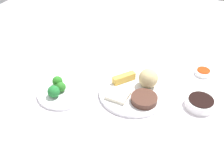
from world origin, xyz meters
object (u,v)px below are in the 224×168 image
(broccoli_plate, at_px, (63,92))
(sauce_ramekin_sweet_and_sour, at_px, (203,73))
(soy_sauce_bowl, at_px, (200,103))
(main_plate, at_px, (133,92))

(broccoli_plate, bearing_deg, sauce_ramekin_sweet_and_sour, -53.97)
(broccoli_plate, bearing_deg, soy_sauce_bowl, -73.91)
(sauce_ramekin_sweet_and_sour, bearing_deg, broccoli_plate, 126.03)
(broccoli_plate, height_order, soy_sauce_bowl, soy_sauce_bowl)
(main_plate, height_order, broccoli_plate, main_plate)
(soy_sauce_bowl, xyz_separation_m, sauce_ramekin_sweet_and_sour, (0.21, 0.02, -0.01))
(soy_sauce_bowl, bearing_deg, broccoli_plate, 106.09)
(main_plate, relative_size, sauce_ramekin_sweet_and_sour, 4.11)
(broccoli_plate, height_order, sauce_ramekin_sweet_and_sour, sauce_ramekin_sweet_and_sour)
(main_plate, relative_size, broccoli_plate, 1.36)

